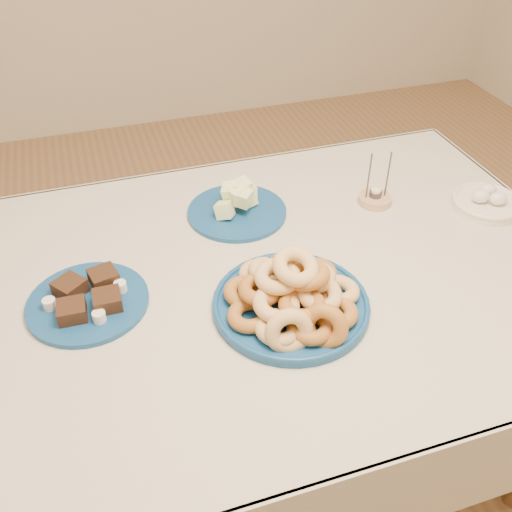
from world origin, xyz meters
name	(u,v)px	position (x,y,z in m)	size (l,w,h in m)	color
ground	(251,451)	(0.00, 0.00, 0.00)	(5.00, 5.00, 0.00)	olive
dining_table	(250,307)	(0.00, 0.00, 0.64)	(1.71, 1.11, 0.75)	brown
donut_platter	(292,297)	(0.05, -0.14, 0.79)	(0.44, 0.44, 0.16)	navy
melon_plate	(238,205)	(0.05, 0.27, 0.78)	(0.29, 0.29, 0.09)	navy
brownie_plate	(88,300)	(-0.38, 0.02, 0.77)	(0.34, 0.34, 0.05)	navy
candle_holder	(375,198)	(0.44, 0.20, 0.77)	(0.11, 0.11, 0.16)	tan
egg_bowl	(487,202)	(0.72, 0.08, 0.77)	(0.24, 0.24, 0.06)	silver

